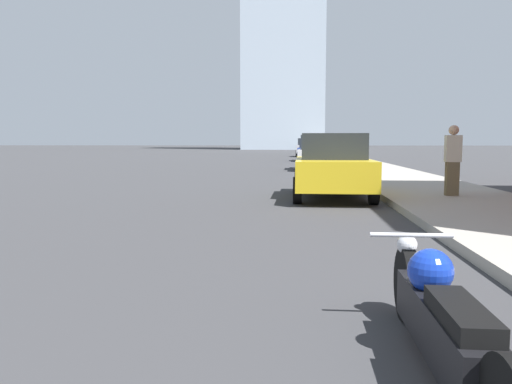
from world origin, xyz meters
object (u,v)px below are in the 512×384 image
motorcycle (441,319)px  pedestrian (453,160)px  parked_car_silver (306,148)px  parked_car_yellow (332,166)px  parked_car_white (316,153)px  parked_car_blue (309,150)px

motorcycle → pedestrian: (2.79, 9.12, 0.64)m
pedestrian → parked_car_silver: bearing=94.4°
parked_car_yellow → parked_car_white: parked_car_white is taller
parked_car_white → parked_car_blue: (-0.06, 11.75, -0.06)m
parked_car_silver → parked_car_white: bearing=-89.2°
parked_car_yellow → parked_car_silver: (-0.04, 35.64, 0.07)m
motorcycle → pedestrian: size_ratio=1.57×
parked_car_silver → parked_car_blue: bearing=-89.3°
parked_car_yellow → parked_car_blue: parked_car_blue is taller
parked_car_blue → parked_car_silver: parked_car_silver is taller
parked_car_white → parked_car_blue: bearing=91.3°
parked_car_white → parked_car_silver: 22.79m
motorcycle → parked_car_silver: parked_car_silver is taller
parked_car_yellow → pedestrian: size_ratio=2.44×
parked_car_white → parked_car_silver: size_ratio=1.05×
motorcycle → parked_car_blue: (0.02, 34.28, 0.46)m
parked_car_white → pedestrian: bearing=-77.6°
parked_car_yellow → parked_car_white: bearing=90.3°
parked_car_yellow → pedestrian: (2.77, -0.56, 0.19)m
parked_car_yellow → parked_car_blue: (0.00, 24.60, 0.01)m
parked_car_white → pedestrian: size_ratio=2.52×
motorcycle → pedestrian: 9.56m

